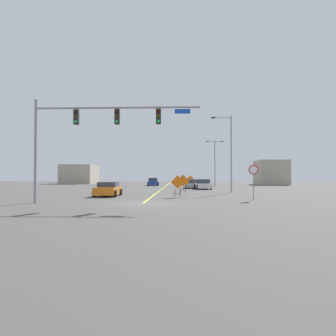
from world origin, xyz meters
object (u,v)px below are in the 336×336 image
car_white_distant (203,184)px  car_blue_near (153,182)px  car_silver_passing (191,184)px  construction_sign_right_shoulder (190,179)px  construction_sign_median_near (178,183)px  traffic_signal_assembly (93,125)px  street_lamp_mid_left (230,150)px  street_lamp_far_right (215,160)px  construction_sign_median_far (185,182)px  stop_sign (253,175)px  construction_sign_left_shoulder (183,181)px  car_orange_approaching (108,189)px

car_white_distant → car_blue_near: size_ratio=1.01×
car_white_distant → car_silver_passing: bearing=111.5°
construction_sign_right_shoulder → construction_sign_median_near: size_ratio=1.01×
traffic_signal_assembly → street_lamp_mid_left: 18.44m
street_lamp_far_right → construction_sign_median_far: 13.25m
stop_sign → construction_sign_left_shoulder: (-5.47, 9.85, -0.65)m
construction_sign_left_shoulder → car_white_distant: 10.31m
traffic_signal_assembly → construction_sign_right_shoulder: size_ratio=5.95×
construction_sign_median_far → car_orange_approaching: bearing=-122.2°
construction_sign_median_far → car_blue_near: construction_sign_median_far is taller
street_lamp_mid_left → car_white_distant: (-2.42, 8.78, -4.15)m
traffic_signal_assembly → car_white_distant: 25.24m
car_blue_near → construction_sign_right_shoulder: bearing=-36.8°
traffic_signal_assembly → car_silver_passing: bearing=73.4°
street_lamp_far_right → construction_sign_median_near: size_ratio=3.99×
stop_sign → car_blue_near: 36.59m
traffic_signal_assembly → construction_sign_median_near: (5.92, 6.19, -4.26)m
construction_sign_median_far → construction_sign_median_near: bearing=-94.0°
street_lamp_mid_left → car_blue_near: street_lamp_mid_left is taller
street_lamp_mid_left → construction_sign_median_near: size_ratio=4.46×
construction_sign_median_far → car_blue_near: (-5.79, 18.77, -0.39)m
construction_sign_median_far → car_blue_near: bearing=107.2°
car_orange_approaching → car_silver_passing: bearing=65.9°
stop_sign → street_lamp_far_right: (0.07, 27.82, 2.64)m
construction_sign_right_shoulder → car_blue_near: 8.64m
street_lamp_far_right → construction_sign_median_near: 25.80m
stop_sign → car_white_distant: stop_sign is taller
car_silver_passing → street_lamp_far_right: bearing=47.1°
street_lamp_far_right → car_silver_passing: (-4.08, -4.39, -3.98)m
street_lamp_mid_left → construction_sign_left_shoulder: 6.49m
stop_sign → construction_sign_right_shoulder: stop_sign is taller
car_white_distant → car_silver_passing: car_white_distant is taller
construction_sign_left_shoulder → car_silver_passing: 13.68m
street_lamp_mid_left → car_white_distant: 10.01m
street_lamp_mid_left → construction_sign_median_far: bearing=133.7°
traffic_signal_assembly → car_white_distant: (9.39, 22.92, -4.83)m
car_white_distant → car_blue_near: car_blue_near is taller
traffic_signal_assembly → car_orange_approaching: size_ratio=2.91×
street_lamp_far_right → construction_sign_right_shoulder: size_ratio=3.95×
car_blue_near → construction_sign_left_shoulder: bearing=-77.8°
construction_sign_left_shoulder → car_silver_passing: size_ratio=0.45×
construction_sign_median_far → car_silver_passing: size_ratio=0.38×
construction_sign_right_shoulder → car_orange_approaching: bearing=-108.6°
stop_sign → traffic_signal_assembly: bearing=-164.9°
construction_sign_median_near → construction_sign_left_shoulder: construction_sign_left_shoulder is taller
construction_sign_right_shoulder → car_silver_passing: size_ratio=0.43×
construction_sign_median_near → car_orange_approaching: size_ratio=0.48×
construction_sign_median_near → construction_sign_right_shoulder: bearing=85.7°
construction_sign_right_shoulder → street_lamp_mid_left: bearing=-78.4°
stop_sign → construction_sign_left_shoulder: 11.28m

